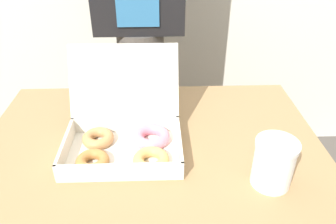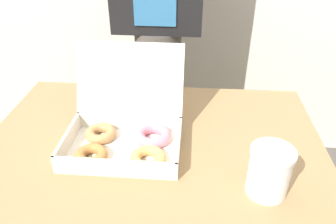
# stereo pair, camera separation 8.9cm
# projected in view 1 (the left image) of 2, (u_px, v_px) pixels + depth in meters

# --- Properties ---
(donut_box) EXTENTS (0.33, 0.32, 0.26)m
(donut_box) POSITION_uv_depth(u_px,v_px,m) (125.00, 136.00, 0.93)
(donut_box) COLOR silver
(donut_box) RESTS_ON table
(coffee_cup) EXTENTS (0.11, 0.11, 0.13)m
(coffee_cup) POSITION_uv_depth(u_px,v_px,m) (274.00, 163.00, 0.80)
(coffee_cup) COLOR white
(coffee_cup) RESTS_ON table
(person_customer) EXTENTS (0.39, 0.21, 1.68)m
(person_customer) POSITION_uv_depth(u_px,v_px,m) (140.00, 24.00, 1.44)
(person_customer) COLOR #4C4742
(person_customer) RESTS_ON ground_plane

